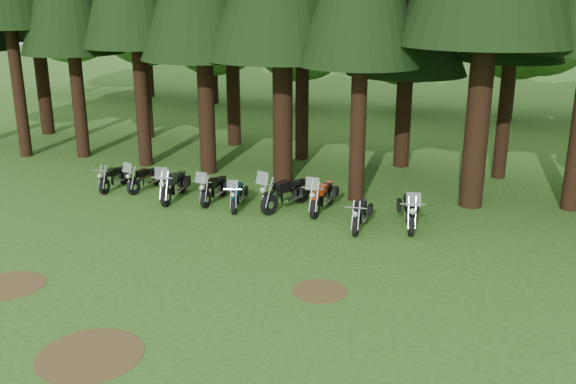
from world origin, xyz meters
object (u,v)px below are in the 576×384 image
object	(u,v)px
motorcycle_0	(114,178)
motorcycle_1	(146,179)
motorcycle_5	(285,194)
motorcycle_7	(360,215)
motorcycle_3	(214,189)
motorcycle_6	(322,197)
motorcycle_8	(409,212)
motorcycle_4	(237,196)
motorcycle_2	(174,186)

from	to	relation	value
motorcycle_0	motorcycle_1	size ratio (longest dim) A/B	0.99
motorcycle_5	motorcycle_7	size ratio (longest dim) A/B	1.18
motorcycle_3	motorcycle_6	size ratio (longest dim) A/B	0.90
motorcycle_0	motorcycle_8	bearing A→B (deg)	-5.87
motorcycle_5	motorcycle_7	world-z (taller)	motorcycle_5
motorcycle_4	motorcycle_3	bearing A→B (deg)	147.14
motorcycle_0	motorcycle_7	world-z (taller)	motorcycle_7
motorcycle_5	motorcycle_8	bearing A→B (deg)	15.56
motorcycle_4	motorcycle_5	bearing A→B (deg)	0.53
motorcycle_1	motorcycle_4	size ratio (longest dim) A/B	1.03
motorcycle_3	motorcycle_8	size ratio (longest dim) A/B	0.92
motorcycle_5	motorcycle_2	bearing A→B (deg)	-154.34
motorcycle_6	motorcycle_1	bearing A→B (deg)	179.07
motorcycle_8	motorcycle_6	bearing A→B (deg)	156.36
motorcycle_1	motorcycle_5	size ratio (longest dim) A/B	0.83
motorcycle_2	motorcycle_5	xyz separation A→B (m)	(4.11, 0.46, 0.03)
motorcycle_0	motorcycle_7	distance (m)	9.81
motorcycle_1	motorcycle_3	bearing A→B (deg)	1.16
motorcycle_1	motorcycle_8	xyz separation A→B (m)	(10.00, -0.47, 0.07)
motorcycle_3	motorcycle_4	size ratio (longest dim) A/B	1.08
motorcycle_1	motorcycle_2	bearing A→B (deg)	-14.42
motorcycle_4	motorcycle_7	size ratio (longest dim) A/B	0.96
motorcycle_0	motorcycle_1	distance (m)	1.24
motorcycle_2	motorcycle_5	size ratio (longest dim) A/B	0.97
motorcycle_1	motorcycle_2	distance (m)	1.72
motorcycle_2	motorcycle_7	world-z (taller)	motorcycle_2
motorcycle_2	motorcycle_5	world-z (taller)	motorcycle_5
motorcycle_2	motorcycle_6	bearing A→B (deg)	-2.96
motorcycle_7	motorcycle_8	distance (m)	1.58
motorcycle_0	motorcycle_4	distance (m)	5.32
motorcycle_2	motorcycle_8	bearing A→B (deg)	-8.66
motorcycle_2	motorcycle_5	distance (m)	4.14
motorcycle_3	motorcycle_6	distance (m)	3.92
motorcycle_4	motorcycle_8	size ratio (longest dim) A/B	0.85
motorcycle_2	motorcycle_3	size ratio (longest dim) A/B	1.11
motorcycle_4	motorcycle_8	distance (m)	5.90
motorcycle_1	motorcycle_6	world-z (taller)	motorcycle_6
motorcycle_3	motorcycle_6	xyz separation A→B (m)	(3.91, 0.36, 0.05)
motorcycle_3	motorcycle_5	world-z (taller)	motorcycle_5
motorcycle_3	motorcycle_4	world-z (taller)	motorcycle_3
motorcycle_1	motorcycle_8	world-z (taller)	motorcycle_8
motorcycle_7	motorcycle_1	bearing A→B (deg)	167.03
motorcycle_6	motorcycle_7	world-z (taller)	motorcycle_6
motorcycle_3	motorcycle_7	world-z (taller)	motorcycle_3
motorcycle_1	motorcycle_8	bearing A→B (deg)	5.22
motorcycle_6	motorcycle_0	bearing A→B (deg)	-178.90
motorcycle_3	motorcycle_5	bearing A→B (deg)	0.68
motorcycle_3	motorcycle_5	distance (m)	2.66
motorcycle_1	motorcycle_3	size ratio (longest dim) A/B	0.95
motorcycle_6	motorcycle_8	world-z (taller)	motorcycle_6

